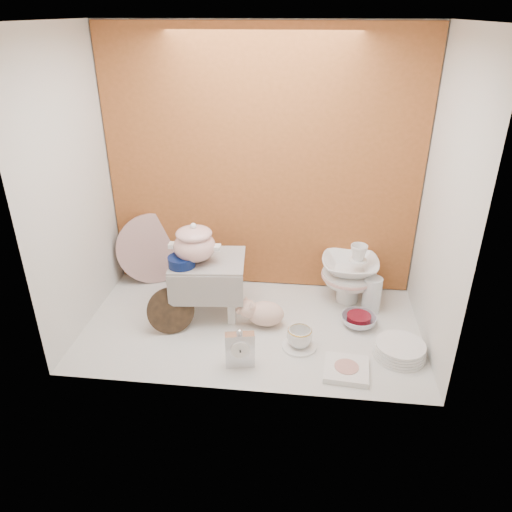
{
  "coord_description": "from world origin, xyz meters",
  "views": [
    {
      "loc": [
        0.27,
        -2.18,
        1.54
      ],
      "look_at": [
        0.02,
        0.02,
        0.42
      ],
      "focal_mm": 34.22,
      "sensor_mm": 36.0,
      "label": 1
    }
  ],
  "objects": [
    {
      "name": "crystal_bowl",
      "position": [
        0.57,
        0.08,
        0.03
      ],
      "size": [
        0.2,
        0.2,
        0.06
      ],
      "primitive_type": "imported",
      "rotation": [
        0.0,
        0.0,
        0.06
      ],
      "color": "silver",
      "rests_on": "ground"
    },
    {
      "name": "blue_white_vase",
      "position": [
        -0.42,
        0.37,
        0.12
      ],
      "size": [
        0.3,
        0.3,
        0.24
      ],
      "primitive_type": "imported",
      "rotation": [
        0.0,
        0.0,
        0.42
      ],
      "color": "white",
      "rests_on": "ground"
    },
    {
      "name": "mantel_clock",
      "position": [
        -0.02,
        -0.33,
        0.1
      ],
      "size": [
        0.15,
        0.07,
        0.2
      ],
      "primitive_type": "cube",
      "rotation": [
        0.0,
        0.0,
        0.2
      ],
      "color": "silver",
      "rests_on": "ground"
    },
    {
      "name": "floral_platter",
      "position": [
        -0.67,
        0.44,
        0.22
      ],
      "size": [
        0.45,
        0.25,
        0.44
      ],
      "primitive_type": null,
      "rotation": [
        0.0,
        0.0,
        0.38
      ],
      "color": "silver",
      "rests_on": "ground"
    },
    {
      "name": "soup_tureen",
      "position": [
        -0.31,
        0.09,
        0.45
      ],
      "size": [
        0.34,
        0.34,
        0.22
      ],
      "primitive_type": null,
      "rotation": [
        0.0,
        0.0,
        -0.34
      ],
      "color": "white",
      "rests_on": "step_stool"
    },
    {
      "name": "ground",
      "position": [
        0.0,
        0.0,
        0.0
      ],
      "size": [
        1.8,
        1.8,
        0.0
      ],
      "primitive_type": "plane",
      "color": "silver",
      "rests_on": "ground"
    },
    {
      "name": "dinner_plate_stack",
      "position": [
        0.76,
        -0.17,
        0.04
      ],
      "size": [
        0.31,
        0.31,
        0.07
      ],
      "primitive_type": "cylinder",
      "rotation": [
        0.0,
        0.0,
        -0.23
      ],
      "color": "white",
      "rests_on": "ground"
    },
    {
      "name": "clear_glass_vase",
      "position": [
        0.65,
        0.24,
        0.1
      ],
      "size": [
        0.12,
        0.12,
        0.21
      ],
      "primitive_type": "cylinder",
      "rotation": [
        0.0,
        0.0,
        -0.2
      ],
      "color": "silver",
      "rests_on": "ground"
    },
    {
      "name": "lattice_dish",
      "position": [
        0.49,
        -0.32,
        0.01
      ],
      "size": [
        0.22,
        0.22,
        0.03
      ],
      "primitive_type": "cube",
      "rotation": [
        0.0,
        0.0,
        -0.08
      ],
      "color": "white",
      "rests_on": "ground"
    },
    {
      "name": "cobalt_bowl",
      "position": [
        -0.37,
        0.03,
        0.36
      ],
      "size": [
        0.18,
        0.18,
        0.05
      ],
      "primitive_type": "cylinder",
      "rotation": [
        0.0,
        0.0,
        0.25
      ],
      "color": "#091543",
      "rests_on": "step_stool"
    },
    {
      "name": "plush_pig",
      "position": [
        0.07,
        0.02,
        0.08
      ],
      "size": [
        0.29,
        0.23,
        0.15
      ],
      "primitive_type": "ellipsoid",
      "rotation": [
        0.0,
        0.0,
        -0.22
      ],
      "color": "beige",
      "rests_on": "ground"
    },
    {
      "name": "step_stool",
      "position": [
        -0.25,
        0.12,
        0.17
      ],
      "size": [
        0.42,
        0.37,
        0.34
      ],
      "primitive_type": null,
      "rotation": [
        0.0,
        0.0,
        0.09
      ],
      "color": "silver",
      "rests_on": "ground"
    },
    {
      "name": "niche_shell",
      "position": [
        0.0,
        0.18,
        0.93
      ],
      "size": [
        1.86,
        1.03,
        1.53
      ],
      "color": "#A55729",
      "rests_on": "ground"
    },
    {
      "name": "lacquer_tray",
      "position": [
        -0.42,
        -0.08,
        0.12
      ],
      "size": [
        0.27,
        0.19,
        0.24
      ],
      "primitive_type": null,
      "rotation": [
        0.0,
        0.0,
        0.39
      ],
      "color": "black",
      "rests_on": "ground"
    },
    {
      "name": "porcelain_tower",
      "position": [
        0.53,
        0.33,
        0.18
      ],
      "size": [
        0.39,
        0.39,
        0.37
      ],
      "primitive_type": null,
      "rotation": [
        0.0,
        0.0,
        0.23
      ],
      "color": "white",
      "rests_on": "ground"
    },
    {
      "name": "gold_rim_teacup",
      "position": [
        0.26,
        -0.16,
        0.06
      ],
      "size": [
        0.16,
        0.16,
        0.1
      ],
      "primitive_type": "imported",
      "rotation": [
        0.0,
        0.0,
        -0.27
      ],
      "color": "white",
      "rests_on": "teacup_saucer"
    },
    {
      "name": "teacup_saucer",
      "position": [
        0.26,
        -0.16,
        0.01
      ],
      "size": [
        0.18,
        0.18,
        0.01
      ],
      "primitive_type": "cylinder",
      "rotation": [
        0.0,
        0.0,
        -0.05
      ],
      "color": "white",
      "rests_on": "ground"
    }
  ]
}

